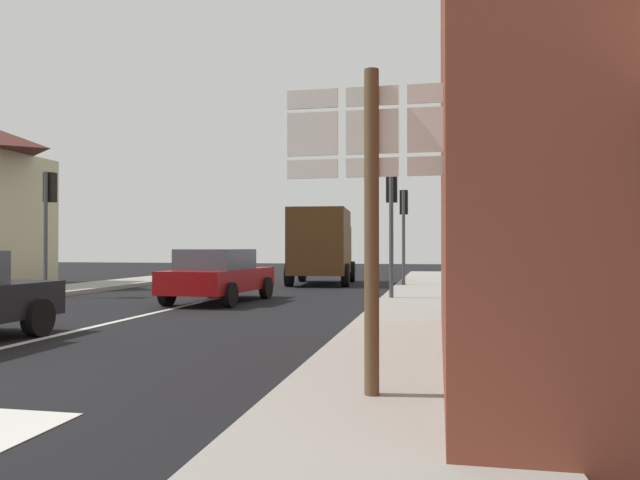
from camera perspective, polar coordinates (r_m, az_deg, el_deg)
ground_plane at (r=16.24m, az=-12.28°, el=-6.07°), size 80.00×80.00×0.00m
sidewalk_right at (r=12.91m, az=9.68°, el=-7.15°), size 2.45×44.00×0.14m
lane_centre_stripe at (r=12.69m, az=-19.58°, el=-7.52°), size 0.16×12.00×0.01m
sedan_far at (r=16.79m, az=-9.63°, el=-3.29°), size 2.16×4.30×1.47m
delivery_truck at (r=24.56m, az=0.16°, el=-0.40°), size 2.80×5.15×3.05m
route_sign_post at (r=5.67m, az=4.97°, el=4.18°), size 1.66×0.14×3.20m
traffic_light_near_left at (r=19.93m, az=-24.47°, el=3.07°), size 0.30×0.49×3.80m
traffic_light_near_right at (r=16.72m, az=6.85°, el=3.42°), size 0.30×0.49×3.68m
traffic_light_far_right at (r=22.54m, az=8.00°, el=2.32°), size 0.30×0.49×3.66m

